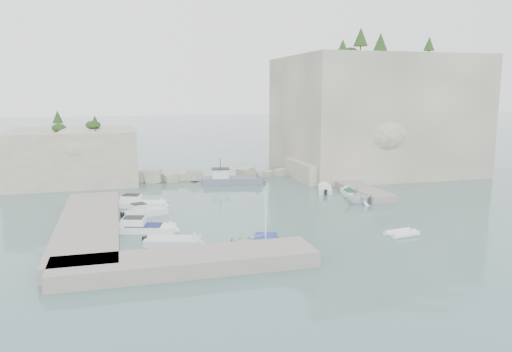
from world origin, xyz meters
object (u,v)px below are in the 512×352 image
object	(u,v)px
motorboat_d	(144,232)
tender_east_a	(358,203)
motorboat_b	(145,215)
motorboat_a	(139,207)
tender_east_d	(320,184)
tender_east_c	(325,191)
tender_east_b	(350,195)
rowboat	(265,248)
work_boat	(232,184)
inflatable_dinghy	(401,235)
motorboat_e	(173,245)

from	to	relation	value
motorboat_d	tender_east_a	distance (m)	23.60
motorboat_b	motorboat_a	bearing A→B (deg)	76.15
tender_east_d	motorboat_b	bearing A→B (deg)	99.85
motorboat_b	tender_east_c	xyz separation A→B (m)	(21.80, 6.34, 0.00)
motorboat_d	tender_east_b	size ratio (longest dim) A/B	1.34
motorboat_b	tender_east_d	size ratio (longest dim) A/B	1.14
motorboat_d	rowboat	size ratio (longest dim) A/B	1.12
motorboat_d	work_boat	world-z (taller)	work_boat
tender_east_b	motorboat_a	bearing A→B (deg)	100.69
tender_east_a	work_boat	xyz separation A→B (m)	(-10.66, 14.91, 0.00)
rowboat	work_boat	world-z (taller)	work_boat
rowboat	tender_east_b	bearing A→B (deg)	-25.49
motorboat_d	tender_east_b	bearing A→B (deg)	35.71
rowboat	tender_east_c	bearing A→B (deg)	-16.85
motorboat_a	tender_east_a	bearing A→B (deg)	6.79
motorboat_a	work_boat	world-z (taller)	work_boat
inflatable_dinghy	work_boat	bearing A→B (deg)	99.01
tender_east_d	work_boat	distance (m)	11.60
motorboat_a	tender_east_b	bearing A→B (deg)	16.83
rowboat	tender_east_d	world-z (taller)	tender_east_d
motorboat_d	tender_east_c	world-z (taller)	motorboat_d
motorboat_b	inflatable_dinghy	size ratio (longest dim) A/B	1.64
inflatable_dinghy	tender_east_b	bearing A→B (deg)	70.27
motorboat_e	tender_east_a	size ratio (longest dim) A/B	1.30
inflatable_dinghy	tender_east_a	distance (m)	12.14
tender_east_b	tender_east_c	bearing A→B (deg)	44.90
motorboat_b	work_boat	world-z (taller)	work_boat
tender_east_d	work_boat	world-z (taller)	work_boat
motorboat_d	tender_east_a	xyz separation A→B (m)	(23.07, 4.99, 0.00)
motorboat_e	tender_east_d	world-z (taller)	tender_east_d
motorboat_a	motorboat_d	xyz separation A→B (m)	(-0.03, -9.72, 0.00)
inflatable_dinghy	tender_east_c	xyz separation A→B (m)	(1.13, 19.09, 0.00)
tender_east_c	work_boat	xyz separation A→B (m)	(-9.80, 7.79, 0.00)
tender_east_c	motorboat_b	bearing A→B (deg)	126.84
motorboat_b	tender_east_b	distance (m)	23.98
motorboat_e	tender_east_b	xyz separation A→B (m)	(22.12, 13.48, 0.00)
tender_east_c	motorboat_a	bearing A→B (deg)	116.77
rowboat	tender_east_b	distance (m)	22.21
motorboat_b	tender_east_d	xyz separation A→B (m)	(23.21, 11.14, 0.00)
motorboat_e	tender_east_b	size ratio (longest dim) A/B	1.06
motorboat_a	motorboat_e	size ratio (longest dim) A/B	1.28
motorboat_d	tender_east_c	xyz separation A→B (m)	(22.21, 12.10, 0.00)
motorboat_d	work_boat	distance (m)	23.45
work_boat	tender_east_a	bearing A→B (deg)	-45.43
motorboat_b	tender_east_b	world-z (taller)	motorboat_b
motorboat_b	motorboat_e	size ratio (longest dim) A/B	0.99
tender_east_c	inflatable_dinghy	bearing A→B (deg)	-162.76
motorboat_d	tender_east_c	distance (m)	25.30
tender_east_a	tender_east_d	distance (m)	11.93
tender_east_b	tender_east_d	xyz separation A→B (m)	(-0.54, 7.85, 0.00)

